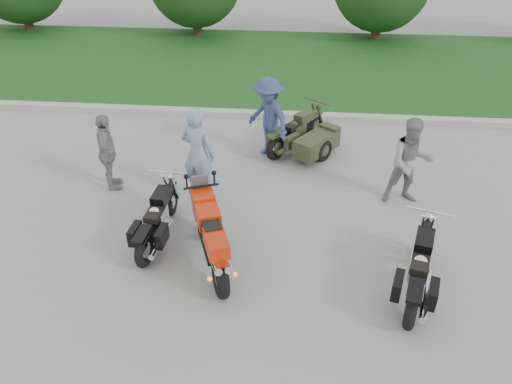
# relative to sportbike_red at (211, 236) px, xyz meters

# --- Properties ---
(ground) EXTENTS (80.00, 80.00, 0.00)m
(ground) POSITION_rel_sportbike_red_xyz_m (0.14, 0.09, -0.62)
(ground) COLOR gray
(ground) RESTS_ON ground
(curb) EXTENTS (60.00, 0.30, 0.15)m
(curb) POSITION_rel_sportbike_red_xyz_m (0.14, 6.09, -0.54)
(curb) COLOR #A19E97
(curb) RESTS_ON ground
(grass_strip) EXTENTS (60.00, 8.00, 0.14)m
(grass_strip) POSITION_rel_sportbike_red_xyz_m (0.14, 10.24, -0.55)
(grass_strip) COLOR #25591E
(grass_strip) RESTS_ON ground
(sportbike_red) EXTENTS (0.95, 2.13, 1.05)m
(sportbike_red) POSITION_rel_sportbike_red_xyz_m (0.00, 0.00, 0.00)
(sportbike_red) COLOR black
(sportbike_red) RESTS_ON ground
(cruiser_left) EXTENTS (0.39, 2.10, 0.81)m
(cruiser_left) POSITION_rel_sportbike_red_xyz_m (-1.07, 0.56, -0.21)
(cruiser_left) COLOR black
(cruiser_left) RESTS_ON ground
(cruiser_right) EXTENTS (0.76, 2.17, 0.85)m
(cruiser_right) POSITION_rel_sportbike_red_xyz_m (3.27, -0.38, -0.18)
(cruiser_right) COLOR black
(cruiser_right) RESTS_ON ground
(cruiser_sidecar) EXTENTS (1.72, 1.97, 0.82)m
(cruiser_sidecar) POSITION_rel_sportbike_red_xyz_m (1.55, 4.08, -0.23)
(cruiser_sidecar) COLOR black
(cruiser_sidecar) RESTS_ON ground
(person_stripe) EXTENTS (0.82, 0.67, 1.95)m
(person_stripe) POSITION_rel_sportbike_red_xyz_m (-0.59, 2.08, 0.36)
(person_stripe) COLOR #7C8AA9
(person_stripe) RESTS_ON ground
(person_grey) EXTENTS (0.94, 0.77, 1.78)m
(person_grey) POSITION_rel_sportbike_red_xyz_m (3.52, 2.28, 0.27)
(person_grey) COLOR gray
(person_grey) RESTS_ON ground
(person_denim) EXTENTS (1.34, 1.34, 1.86)m
(person_denim) POSITION_rel_sportbike_red_xyz_m (0.64, 4.00, 0.32)
(person_denim) COLOR navy
(person_denim) RESTS_ON ground
(person_back) EXTENTS (0.63, 1.03, 1.64)m
(person_back) POSITION_rel_sportbike_red_xyz_m (-2.49, 2.25, 0.20)
(person_back) COLOR gray
(person_back) RESTS_ON ground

